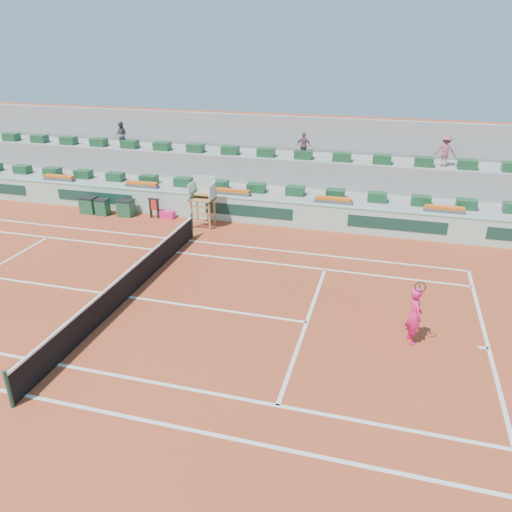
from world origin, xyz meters
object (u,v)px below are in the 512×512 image
object	(u,v)px
player_bag	(166,214)
drink_cooler_a	(126,208)
umpire_chair	(203,195)
tennis_player	(414,315)

from	to	relation	value
player_bag	drink_cooler_a	size ratio (longest dim) A/B	1.00
drink_cooler_a	player_bag	bearing A→B (deg)	5.96
umpire_chair	drink_cooler_a	bearing A→B (deg)	176.05
umpire_chair	drink_cooler_a	xyz separation A→B (m)	(-4.38, 0.30, -1.12)
umpire_chair	tennis_player	bearing A→B (deg)	-38.63
tennis_player	umpire_chair	bearing A→B (deg)	141.37
umpire_chair	tennis_player	distance (m)	12.36
player_bag	tennis_player	xyz separation A→B (m)	(11.90, -8.23, 0.73)
drink_cooler_a	tennis_player	distance (m)	16.16
player_bag	drink_cooler_a	bearing A→B (deg)	-174.04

